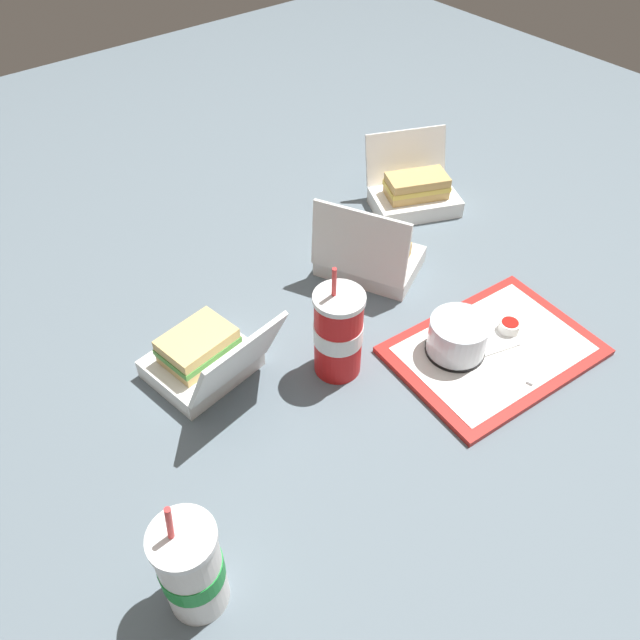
# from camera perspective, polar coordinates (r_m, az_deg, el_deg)

# --- Properties ---
(ground_plane) EXTENTS (3.20, 3.20, 0.00)m
(ground_plane) POSITION_cam_1_polar(r_m,az_deg,el_deg) (1.20, 0.02, -1.75)
(ground_plane) COLOR slate
(food_tray) EXTENTS (0.39, 0.29, 0.01)m
(food_tray) POSITION_cam_1_polar(r_m,az_deg,el_deg) (1.21, 15.58, -2.72)
(food_tray) COLOR red
(food_tray) RESTS_ON ground_plane
(cake_container) EXTENTS (0.11, 0.11, 0.07)m
(cake_container) POSITION_cam_1_polar(r_m,az_deg,el_deg) (1.16, 12.44, -1.60)
(cake_container) COLOR black
(cake_container) RESTS_ON food_tray
(ketchup_cup) EXTENTS (0.04, 0.04, 0.02)m
(ketchup_cup) POSITION_cam_1_polar(r_m,az_deg,el_deg) (1.24, 16.90, -0.57)
(ketchup_cup) COLOR white
(ketchup_cup) RESTS_ON food_tray
(napkin_stack) EXTENTS (0.12, 0.12, 0.00)m
(napkin_stack) POSITION_cam_1_polar(r_m,az_deg,el_deg) (1.23, 14.69, -1.27)
(napkin_stack) COLOR white
(napkin_stack) RESTS_ON food_tray
(plastic_fork) EXTENTS (0.11, 0.04, 0.00)m
(plastic_fork) POSITION_cam_1_polar(r_m,az_deg,el_deg) (1.20, 19.51, -3.83)
(plastic_fork) COLOR white
(plastic_fork) RESTS_ON food_tray
(clamshell_sandwich_back) EXTENTS (0.21, 0.24, 0.18)m
(clamshell_sandwich_back) POSITION_cam_1_polar(r_m,az_deg,el_deg) (1.13, -10.55, -3.38)
(clamshell_sandwich_back) COLOR white
(clamshell_sandwich_back) RESTS_ON ground_plane
(clamshell_sandwich_left) EXTENTS (0.25, 0.23, 0.16)m
(clamshell_sandwich_left) POSITION_cam_1_polar(r_m,az_deg,el_deg) (1.53, 8.62, 11.51)
(clamshell_sandwich_left) COLOR white
(clamshell_sandwich_left) RESTS_ON ground_plane
(clamshell_hotdog_front) EXTENTS (0.23, 0.25, 0.19)m
(clamshell_hotdog_front) POSITION_cam_1_polar(r_m,az_deg,el_deg) (1.33, 4.51, 5.93)
(clamshell_hotdog_front) COLOR white
(clamshell_hotdog_front) RESTS_ON ground_plane
(soda_cup_center) EXTENTS (0.09, 0.09, 0.23)m
(soda_cup_center) POSITION_cam_1_polar(r_m,az_deg,el_deg) (0.87, -11.68, -21.33)
(soda_cup_center) COLOR white
(soda_cup_center) RESTS_ON ground_plane
(soda_cup_corner) EXTENTS (0.09, 0.09, 0.24)m
(soda_cup_corner) POSITION_cam_1_polar(r_m,az_deg,el_deg) (1.08, 1.67, -1.21)
(soda_cup_corner) COLOR red
(soda_cup_corner) RESTS_ON ground_plane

